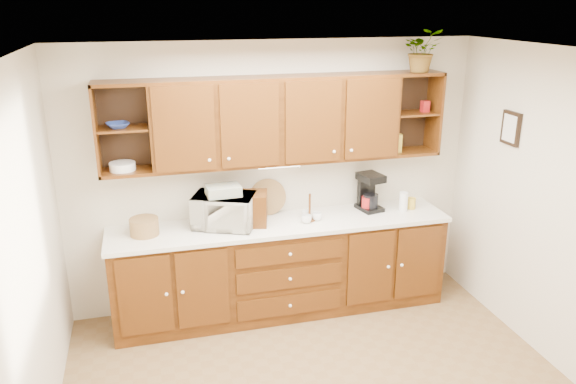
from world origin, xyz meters
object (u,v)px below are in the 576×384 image
potted_plant (422,50)px  coffee_maker (369,192)px  microwave (224,211)px  bread_box (243,208)px

potted_plant → coffee_maker: bearing=175.4°
microwave → coffee_maker: size_ratio=1.48×
coffee_maker → bread_box: bearing=171.3°
microwave → potted_plant: (1.92, 0.05, 1.40)m
bread_box → coffee_maker: (1.29, 0.07, 0.03)m
microwave → bread_box: size_ratio=1.27×
bread_box → potted_plant: (1.74, 0.03, 1.40)m
bread_box → coffee_maker: size_ratio=1.17×
bread_box → coffee_maker: bearing=17.4°
bread_box → coffee_maker: coffee_maker is taller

